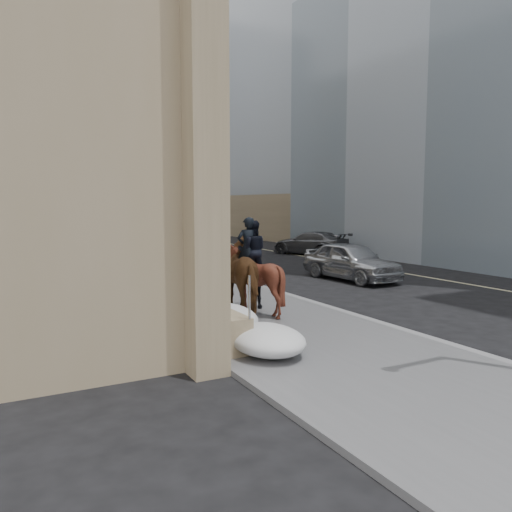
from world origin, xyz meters
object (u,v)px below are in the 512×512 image
Objects in this scene: mounted_horse_left at (249,274)px; car_silver at (351,261)px; mounted_horse_right at (254,275)px; pedestrian at (255,280)px; car_grey at (310,243)px.

mounted_horse_left is 8.28m from car_silver.
mounted_horse_right is at bearing -151.46° from car_silver.
pedestrian reaches higher than car_silver.
mounted_horse_left reaches higher than car_silver.
mounted_horse_right is at bearing -97.34° from pedestrian.
car_grey is (11.29, 13.75, -0.49)m from mounted_horse_right.
car_grey is at bearing -105.73° from mounted_horse_right.
mounted_horse_right is 8.13m from car_silver.
pedestrian is at bearing -121.26° from mounted_horse_left.
mounted_horse_left is at bearing -106.59° from pedestrian.
pedestrian is 0.33× the size of car_grey.
pedestrian is (0.55, 0.66, -0.30)m from mounted_horse_left.
mounted_horse_left reaches higher than car_grey.
pedestrian is 7.46m from car_silver.
car_grey is at bearing -121.44° from mounted_horse_left.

